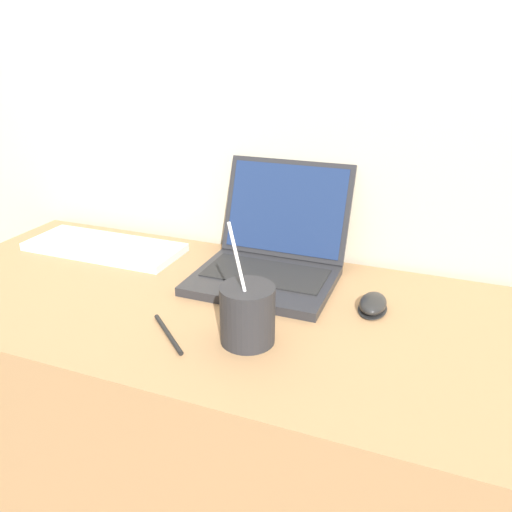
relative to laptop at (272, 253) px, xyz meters
name	(u,v)px	position (x,y,z in m)	size (l,w,h in m)	color
wall_back	(266,52)	(-0.08, 0.17, 0.43)	(7.00, 0.04, 2.50)	#BCB299
desk	(214,440)	(-0.08, -0.17, -0.44)	(1.37, 0.61, 0.76)	#936D47
laptop	(272,253)	(0.00, 0.00, 0.00)	(0.31, 0.33, 0.25)	#232326
drink_cup	(247,313)	(0.06, -0.29, 0.00)	(0.10, 0.10, 0.23)	#232326
computer_mouse	(373,304)	(0.25, -0.09, -0.04)	(0.06, 0.10, 0.03)	black
external_keyboard	(104,247)	(-0.46, -0.02, -0.04)	(0.42, 0.16, 0.02)	silver
pen	(168,334)	(-0.09, -0.33, -0.05)	(0.12, 0.10, 0.01)	black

